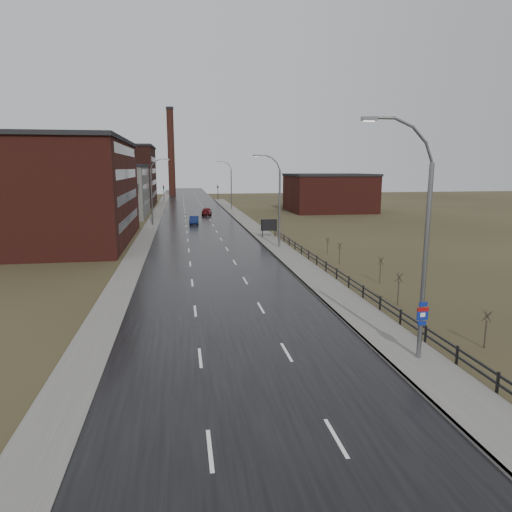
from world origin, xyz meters
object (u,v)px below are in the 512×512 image
object	(u,v)px
car_far	(207,211)
billboard	(269,226)
streetlight_main	(420,245)
car_near	(194,221)

from	to	relation	value
car_far	billboard	bearing A→B (deg)	109.36
streetlight_main	car_far	bearing A→B (deg)	94.74
car_near	car_far	distance (m)	16.05
streetlight_main	billboard	distance (m)	42.54
streetlight_main	car_near	size ratio (longest dim) A/B	2.78
billboard	car_far	size ratio (longest dim) A/B	0.57
billboard	car_far	distance (m)	34.03
car_near	car_far	bearing A→B (deg)	82.37
streetlight_main	car_near	distance (m)	60.84
streetlight_main	car_near	xyz separation A→B (m)	(-9.36, 59.87, -5.34)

